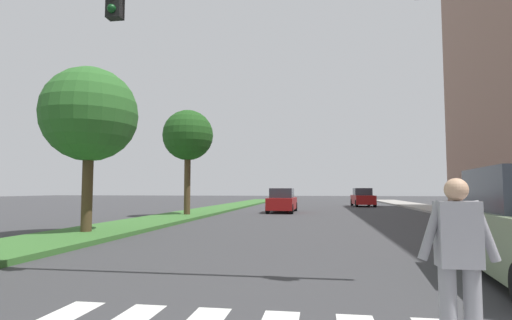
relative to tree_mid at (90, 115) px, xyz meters
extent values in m
plane|color=#38383A|center=(8.29, 14.98, -4.16)|extent=(140.00, 140.00, 0.00)
cube|color=#386B2D|center=(0.06, 12.98, -4.09)|extent=(3.00, 64.00, 0.15)
cylinder|color=#4C3823|center=(0.00, 0.00, -2.48)|extent=(0.36, 0.36, 3.06)
sphere|color=#2D6628|center=(0.00, 0.00, 0.03)|extent=(3.28, 3.28, 3.28)
cylinder|color=#4C3823|center=(0.33, 9.54, -2.16)|extent=(0.36, 0.36, 3.70)
sphere|color=#1E4C19|center=(0.33, 9.54, 0.57)|extent=(2.93, 2.93, 2.93)
cube|color=#9E9991|center=(16.55, 12.98, -4.09)|extent=(3.00, 64.00, 0.15)
sphere|color=#0F3F19|center=(4.20, -6.17, 0.68)|extent=(0.16, 0.16, 0.16)
cylinder|color=gray|center=(9.28, -8.59, -3.74)|extent=(0.16, 0.16, 0.85)
cylinder|color=gray|center=(9.06, -8.60, -3.74)|extent=(0.16, 0.16, 0.85)
cube|color=gray|center=(9.17, -8.59, -3.00)|extent=(0.39, 0.25, 0.62)
cylinder|color=gray|center=(9.41, -8.59, -2.97)|extent=(0.27, 0.10, 0.58)
cylinder|color=gray|center=(8.93, -8.60, -2.97)|extent=(0.27, 0.10, 0.58)
sphere|color=tan|center=(9.17, -8.59, -2.58)|extent=(0.23, 0.23, 0.22)
cylinder|color=black|center=(10.85, -3.29, -3.84)|extent=(0.28, 0.66, 0.64)
cube|color=maroon|center=(5.32, 14.97, -3.55)|extent=(1.76, 4.56, 0.79)
cube|color=#2D333D|center=(5.32, 14.74, -2.83)|extent=(1.53, 2.06, 0.64)
cylinder|color=black|center=(4.57, 16.80, -3.84)|extent=(0.23, 0.64, 0.64)
cylinder|color=black|center=(6.12, 16.78, -3.84)|extent=(0.23, 0.64, 0.64)
cylinder|color=black|center=(4.53, 13.16, -3.84)|extent=(0.23, 0.64, 0.64)
cylinder|color=black|center=(6.07, 13.14, -3.84)|extent=(0.23, 0.64, 0.64)
cube|color=maroon|center=(11.82, 25.67, -3.54)|extent=(1.95, 4.09, 0.81)
cube|color=#2D333D|center=(11.81, 25.87, -2.80)|extent=(1.63, 1.88, 0.66)
cylinder|color=black|center=(12.69, 24.16, -3.84)|extent=(0.25, 0.65, 0.64)
cylinder|color=black|center=(11.10, 24.08, -3.84)|extent=(0.25, 0.65, 0.64)
cylinder|color=black|center=(12.54, 27.26, -3.84)|extent=(0.25, 0.65, 0.64)
cylinder|color=black|center=(10.95, 27.18, -3.84)|extent=(0.25, 0.65, 0.64)
camera|label=1|loc=(7.88, -12.68, -2.58)|focal=28.11mm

